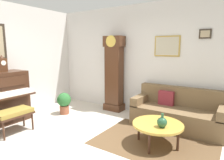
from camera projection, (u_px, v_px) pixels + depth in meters
The scene contains 10 objects.
ground_plane at pixel (76, 151), 3.33m from camera, with size 6.40×6.00×0.10m, color beige.
wall_back at pixel (139, 60), 5.07m from camera, with size 5.30×0.13×2.80m.
area_rug at pixel (155, 142), 3.55m from camera, with size 2.10×1.50×0.01m, color brown.
piano_bench at pixel (14, 114), 3.89m from camera, with size 0.42×0.70×0.48m.
grandfather_clock at pixel (114, 76), 5.27m from camera, with size 0.52×0.34×2.03m.
couch at pixel (178, 113), 4.24m from camera, with size 1.90×0.80×0.84m.
coffee_table at pixel (158, 125), 3.40m from camera, with size 0.88×0.88×0.40m.
mantel_clock at pixel (2, 64), 4.34m from camera, with size 0.13×0.18×0.38m.
green_jug at pixel (162, 122), 3.21m from camera, with size 0.17×0.17×0.24m.
potted_plant at pixel (64, 102), 5.05m from camera, with size 0.36×0.36×0.56m.
Camera 1 is at (2.22, -2.23, 1.70)m, focal length 31.11 mm.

